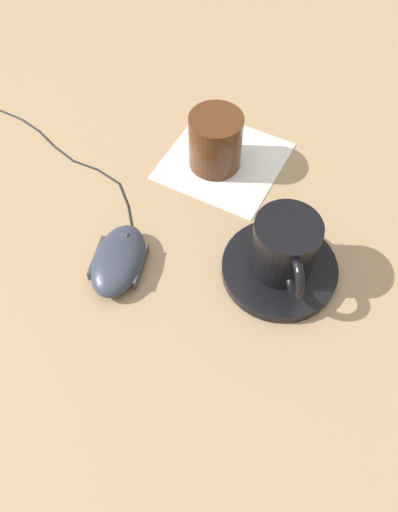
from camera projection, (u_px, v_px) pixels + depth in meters
ground_plane at (208, 199)px, 0.67m from camera, size 3.00×3.00×0.00m
saucer at (279, 269)px, 0.60m from camera, size 0.14×0.14×0.01m
coffee_cup at (285, 247)px, 0.57m from camera, size 0.08×0.11×0.07m
computer_mouse at (118, 260)px, 0.60m from camera, size 0.07×0.11×0.03m
mouse_cable at (73, 159)px, 0.71m from camera, size 0.25×0.19×0.00m
napkin_under_glass at (224, 161)px, 0.71m from camera, size 0.20×0.20×0.00m
drinking_glass at (217, 141)px, 0.67m from camera, size 0.07×0.07×0.08m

